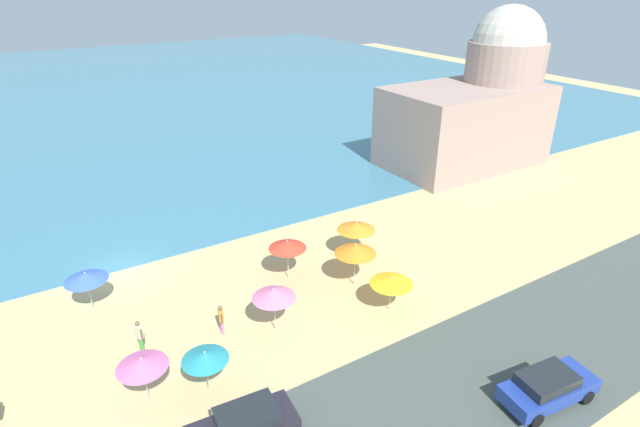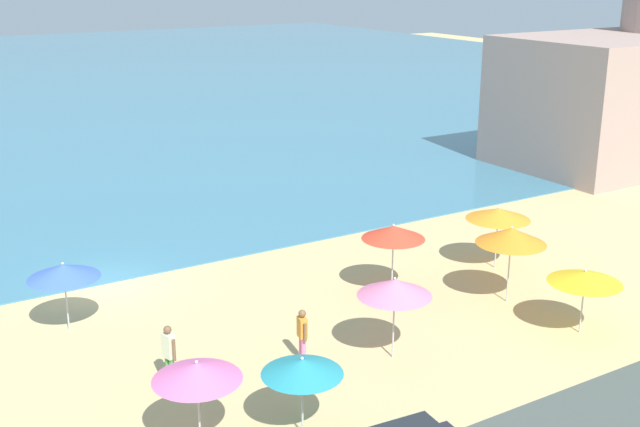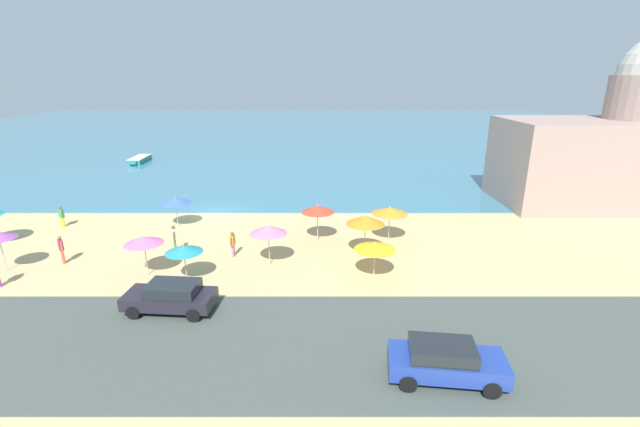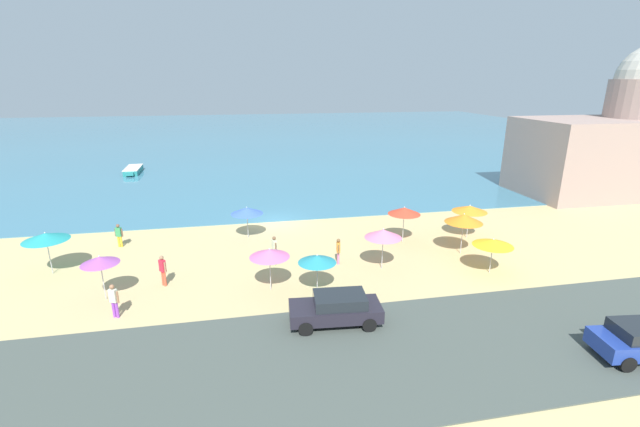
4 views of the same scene
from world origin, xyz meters
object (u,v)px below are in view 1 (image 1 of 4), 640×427
at_px(beach_umbrella_2, 355,249).
at_px(bather_1, 140,335).
at_px(beach_umbrella_7, 86,277).
at_px(harbor_fortress, 482,106).
at_px(beach_umbrella_8, 205,356).
at_px(beach_umbrella_1, 274,293).
at_px(bather_0, 221,318).
at_px(beach_umbrella_6, 287,245).
at_px(beach_umbrella_9, 391,281).
at_px(parked_car_0, 548,387).
at_px(beach_umbrella_0, 142,363).
at_px(beach_umbrella_4, 356,227).
at_px(parked_car_1, 244,425).

relative_size(beach_umbrella_2, bather_1, 1.50).
height_order(beach_umbrella_7, bather_1, beach_umbrella_7).
distance_m(beach_umbrella_2, bather_1, 12.08).
bearing_deg(bather_1, harbor_fortress, 17.94).
relative_size(beach_umbrella_7, beach_umbrella_8, 1.08).
bearing_deg(beach_umbrella_1, beach_umbrella_7, 138.27).
relative_size(beach_umbrella_2, bather_0, 1.67).
relative_size(beach_umbrella_6, beach_umbrella_9, 1.12).
bearing_deg(bather_0, harbor_fortress, 21.05).
xyz_separation_m(beach_umbrella_2, beach_umbrella_9, (0.23, -2.99, -0.51)).
relative_size(beach_umbrella_7, bather_0, 1.41).
bearing_deg(beach_umbrella_1, parked_car_0, -53.45).
distance_m(beach_umbrella_9, bather_0, 8.94).
distance_m(beach_umbrella_0, harbor_fortress, 38.08).
relative_size(beach_umbrella_2, beach_umbrella_7, 1.19).
bearing_deg(beach_umbrella_7, beach_umbrella_9, -32.07).
bearing_deg(beach_umbrella_6, beach_umbrella_4, -0.68).
bearing_deg(parked_car_0, beach_umbrella_4, 89.62).
bearing_deg(bather_1, beach_umbrella_7, 106.05).
xyz_separation_m(beach_umbrella_6, beach_umbrella_8, (-7.17, -6.04, -0.39)).
xyz_separation_m(beach_umbrella_7, beach_umbrella_8, (3.33, -8.96, -0.13)).
distance_m(beach_umbrella_0, beach_umbrella_7, 8.31).
distance_m(beach_umbrella_2, beach_umbrella_4, 3.23).
relative_size(beach_umbrella_4, parked_car_1, 0.56).
height_order(beach_umbrella_2, parked_car_1, beach_umbrella_2).
distance_m(beach_umbrella_1, parked_car_0, 12.82).
bearing_deg(beach_umbrella_0, beach_umbrella_4, 20.14).
bearing_deg(parked_car_1, beach_umbrella_7, 106.40).
relative_size(beach_umbrella_4, beach_umbrella_6, 0.95).
relative_size(beach_umbrella_4, beach_umbrella_7, 1.06).
bearing_deg(beach_umbrella_4, beach_umbrella_0, -159.86).
xyz_separation_m(bather_1, parked_car_0, (13.80, -12.05, -0.18)).
bearing_deg(beach_umbrella_1, bather_1, 163.69).
bearing_deg(beach_umbrella_4, parked_car_0, -90.38).
relative_size(beach_umbrella_2, parked_car_1, 0.63).
bearing_deg(bather_1, bather_0, -9.56).
height_order(beach_umbrella_7, beach_umbrella_8, beach_umbrella_7).
bearing_deg(beach_umbrella_8, beach_umbrella_9, 2.20).
relative_size(bather_1, parked_car_0, 0.41).
bearing_deg(harbor_fortress, beach_umbrella_1, -155.36).
distance_m(beach_umbrella_6, beach_umbrella_9, 6.48).
relative_size(beach_umbrella_4, beach_umbrella_9, 1.06).
bearing_deg(bather_1, beach_umbrella_6, 13.00).
height_order(beach_umbrella_0, beach_umbrella_2, beach_umbrella_2).
xyz_separation_m(parked_car_0, parked_car_1, (-11.64, 4.82, -0.02)).
relative_size(beach_umbrella_1, beach_umbrella_9, 1.11).
bearing_deg(beach_umbrella_7, beach_umbrella_6, -15.51).
relative_size(beach_umbrella_4, parked_car_0, 0.56).
height_order(beach_umbrella_9, parked_car_0, beach_umbrella_9).
distance_m(beach_umbrella_1, parked_car_1, 6.90).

